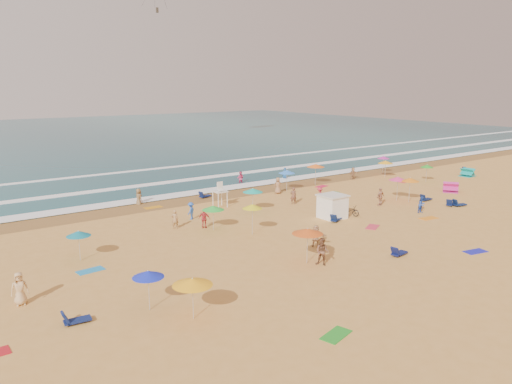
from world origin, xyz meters
TOP-DOWN VIEW (x-y plane):
  - ground at (0.00, 0.00)m, footprint 220.00×220.00m
  - ocean at (0.00, 84.00)m, footprint 220.00×140.00m
  - wet_sand at (0.00, 12.50)m, footprint 220.00×220.00m
  - surf_foam at (0.00, 21.32)m, footprint 200.00×18.70m
  - cabana at (1.61, -1.23)m, footprint 2.00×2.00m
  - cabana_roof at (1.61, -1.23)m, footprint 2.20×2.20m
  - bicycle at (3.51, -1.53)m, footprint 1.12×1.94m
  - lifeguard_stand at (-4.30, 8.07)m, footprint 1.20×1.20m
  - beach_umbrellas at (3.46, -0.57)m, footprint 44.50×26.23m
  - loungers at (6.25, -2.00)m, footprint 57.61×24.42m
  - towels at (-1.53, -1.92)m, footprint 49.36×29.41m
  - popup_tents at (25.35, 1.29)m, footprint 12.70×6.43m
  - beachgoers at (-1.46, 3.36)m, footprint 42.60×27.28m

SIDE VIEW (x-z plane):
  - ground at x=0.00m, z-range 0.00..0.00m
  - ocean at x=0.00m, z-range -0.09..0.09m
  - wet_sand at x=0.00m, z-range 0.01..0.01m
  - towels at x=-1.53m, z-range 0.00..0.03m
  - surf_foam at x=0.00m, z-range 0.08..0.12m
  - loungers at x=6.25m, z-range 0.00..0.34m
  - bicycle at x=3.51m, z-range 0.00..0.97m
  - popup_tents at x=25.35m, z-range 0.00..1.20m
  - beachgoers at x=-1.46m, z-range -0.25..1.85m
  - cabana at x=1.61m, z-range 0.00..2.00m
  - lifeguard_stand at x=-4.30m, z-range 0.00..2.10m
  - cabana_roof at x=1.61m, z-range 2.00..2.12m
  - beach_umbrellas at x=3.46m, z-range 1.74..2.53m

